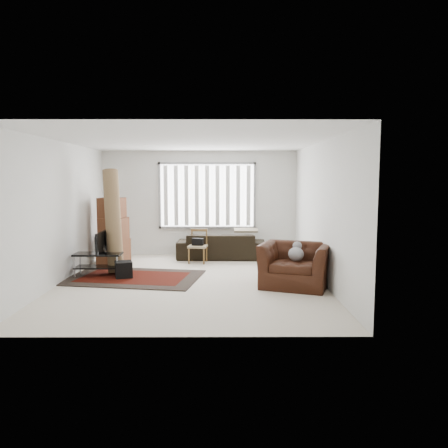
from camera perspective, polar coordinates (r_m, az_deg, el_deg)
The scene contains 11 objects.
room at distance 8.86m, azimuth -3.83°, elevation 4.44°, with size 6.00×6.02×2.71m.
persian_rug at distance 9.02m, azimuth -11.73°, elevation -6.85°, with size 2.86×2.15×0.02m.
tv_stand at distance 9.31m, azimuth -16.12°, elevation -4.48°, with size 0.95×0.43×0.48m.
tv at distance 9.25m, azimuth -16.18°, elevation -2.33°, with size 0.77×0.10×0.44m, color black.
subwoofer at distance 8.99m, azimuth -12.98°, elevation -5.80°, with size 0.32×0.32×0.32m, color black.
moving_boxes at distance 10.47m, azimuth -14.27°, elevation -1.19°, with size 0.72×0.67×1.55m.
white_flatpack at distance 10.85m, azimuth -14.83°, elevation -3.09°, with size 0.50×0.07×0.64m, color silver.
rolled_rug at distance 9.52m, azimuth -14.28°, elevation 0.42°, with size 0.33×0.33×2.19m, color brown.
sofa at distance 10.90m, azimuth -0.37°, elevation -2.34°, with size 2.17×0.94×0.83m, color black.
side_chair at distance 10.36m, azimuth -3.43°, elevation -2.67°, with size 0.48×0.48×0.79m.
armchair at distance 8.20m, azimuth 9.30°, elevation -4.89°, with size 1.53×1.43×0.91m.
Camera 1 is at (0.59, -8.33, 2.00)m, focal length 35.00 mm.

